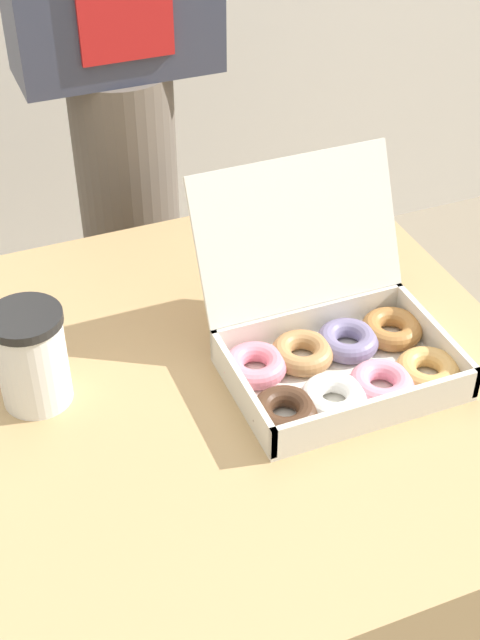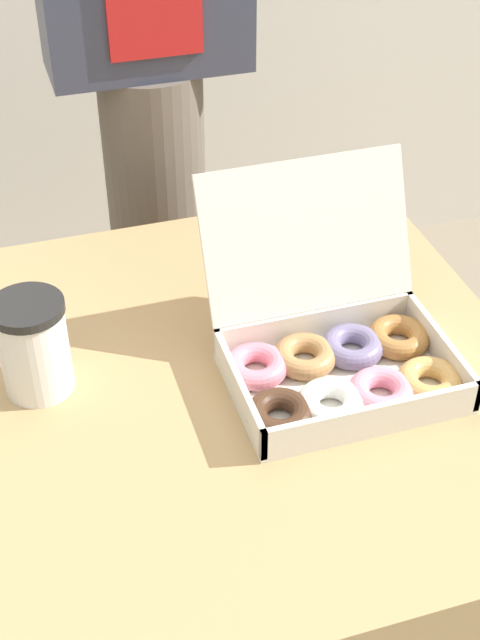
{
  "view_description": "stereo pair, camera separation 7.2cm",
  "coord_description": "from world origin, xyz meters",
  "views": [
    {
      "loc": [
        -0.3,
        -0.81,
        1.56
      ],
      "look_at": [
        0.02,
        -0.02,
        0.88
      ],
      "focal_mm": 50.0,
      "sensor_mm": 36.0,
      "label": 1
    },
    {
      "loc": [
        -0.23,
        -0.84,
        1.56
      ],
      "look_at": [
        0.02,
        -0.02,
        0.88
      ],
      "focal_mm": 50.0,
      "sensor_mm": 36.0,
      "label": 2
    }
  ],
  "objects": [
    {
      "name": "table",
      "position": [
        0.0,
        0.0,
        0.39
      ],
      "size": [
        0.82,
        0.8,
        0.78
      ],
      "color": "tan",
      "rests_on": "ground_plane"
    },
    {
      "name": "donut_box",
      "position": [
        0.15,
        -0.04,
        0.81
      ],
      "size": [
        0.32,
        0.29,
        0.23
      ],
      "color": "silver",
      "rests_on": "table"
    },
    {
      "name": "coffee_cup",
      "position": [
        -0.23,
        0.05,
        0.85
      ],
      "size": [
        0.09,
        0.09,
        0.13
      ],
      "color": "white",
      "rests_on": "table"
    },
    {
      "name": "person_customer",
      "position": [
        0.05,
        0.62,
        1.01
      ],
      "size": [
        0.34,
        0.21,
        1.78
      ],
      "color": "#665B51",
      "rests_on": "ground_plane"
    }
  ]
}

